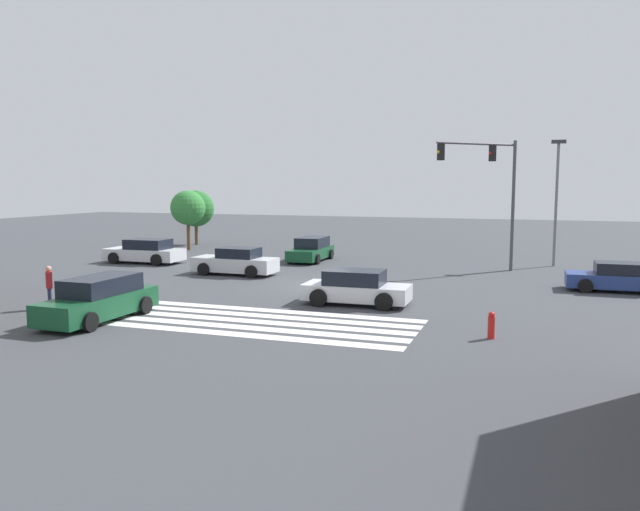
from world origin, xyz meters
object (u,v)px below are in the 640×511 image
at_px(car_0, 99,299).
at_px(tree_corner_b, 196,209).
at_px(tree_corner_a, 188,208).
at_px(car_3, 311,250).
at_px(car_4, 618,277).
at_px(street_light_pole_a, 557,190).
at_px(car_2, 236,262).
at_px(car_1, 356,288).
at_px(pedestrian, 49,285).
at_px(fire_hydrant, 491,325).
at_px(traffic_signal_mast, 493,180).
at_px(car_5, 145,252).

relative_size(car_0, tree_corner_b, 1.14).
distance_m(car_0, tree_corner_a, 23.43).
xyz_separation_m(car_3, tree_corner_b, (-12.04, 6.71, 2.14)).
relative_size(car_4, tree_corner_a, 0.97).
bearing_deg(tree_corner_b, street_light_pole_a, -9.60).
height_order(street_light_pole_a, tree_corner_b, street_light_pole_a).
height_order(car_0, tree_corner_b, tree_corner_b).
height_order(car_2, tree_corner_b, tree_corner_b).
distance_m(car_1, tree_corner_b, 26.87).
xyz_separation_m(pedestrian, tree_corner_b, (-7.57, 24.03, 1.90)).
distance_m(car_0, car_4, 21.91).
xyz_separation_m(car_3, street_light_pole_a, (14.25, 2.26, 3.72)).
distance_m(car_1, car_4, 12.25).
bearing_deg(car_1, tree_corner_b, 132.69).
height_order(pedestrian, fire_hydrant, pedestrian).
height_order(pedestrian, tree_corner_b, tree_corner_b).
bearing_deg(car_2, pedestrian, 76.42).
bearing_deg(pedestrian, tree_corner_a, 60.35).
bearing_deg(traffic_signal_mast, car_5, -37.16).
distance_m(car_2, tree_corner_a, 13.46).
distance_m(car_4, tree_corner_b, 31.50).
relative_size(traffic_signal_mast, car_5, 1.49).
relative_size(traffic_signal_mast, fire_hydrant, 8.28).
xyz_separation_m(tree_corner_a, tree_corner_b, (-1.51, 3.68, -0.21)).
distance_m(car_1, car_5, 17.70).
distance_m(traffic_signal_mast, tree_corner_b, 24.51).
bearing_deg(car_2, car_3, -103.28).
bearing_deg(car_5, tree_corner_b, -76.01).
distance_m(pedestrian, street_light_pole_a, 27.32).
distance_m(traffic_signal_mast, street_light_pole_a, 5.10).
bearing_deg(car_3, street_light_pole_a, 97.60).
relative_size(car_3, pedestrian, 2.74).
xyz_separation_m(tree_corner_b, fire_hydrant, (24.02, -23.29, -2.40)).
bearing_deg(street_light_pole_a, car_3, -170.98).
bearing_deg(tree_corner_b, car_2, -52.89).
height_order(car_5, tree_corner_b, tree_corner_b).
bearing_deg(fire_hydrant, car_3, 125.83).
height_order(car_1, car_2, car_2).
distance_m(car_5, tree_corner_a, 7.84).
bearing_deg(car_0, car_4, 125.32).
bearing_deg(street_light_pole_a, tree_corner_a, 178.23).
bearing_deg(car_2, car_0, 93.24).
bearing_deg(tree_corner_b, traffic_signal_mast, -19.79).
relative_size(car_2, car_5, 0.94).
relative_size(pedestrian, street_light_pole_a, 0.23).
xyz_separation_m(car_5, fire_hydrant, (21.12, -12.26, -0.27)).
distance_m(tree_corner_a, fire_hydrant, 29.97).
relative_size(street_light_pole_a, tree_corner_a, 1.69).
height_order(car_2, car_3, car_3).
xyz_separation_m(tree_corner_a, fire_hydrant, (22.51, -19.61, -2.62)).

